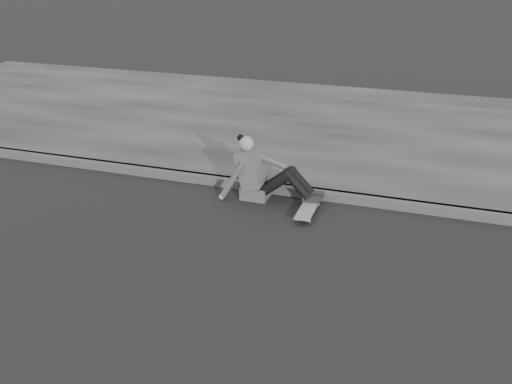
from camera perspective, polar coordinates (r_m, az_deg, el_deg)
ground at (r=5.51m, az=19.23°, el=-13.74°), size 80.00×80.00×0.00m
curb at (r=7.71m, az=19.49°, el=-1.90°), size 24.00×0.16×0.12m
sidewalk at (r=10.53m, az=19.59°, el=4.96°), size 24.00×6.00×0.12m
skateboard at (r=7.39m, az=5.27°, el=-1.59°), size 0.20×0.78×0.09m
seated_woman at (r=7.66m, az=0.44°, el=1.86°), size 1.38×0.46×0.88m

